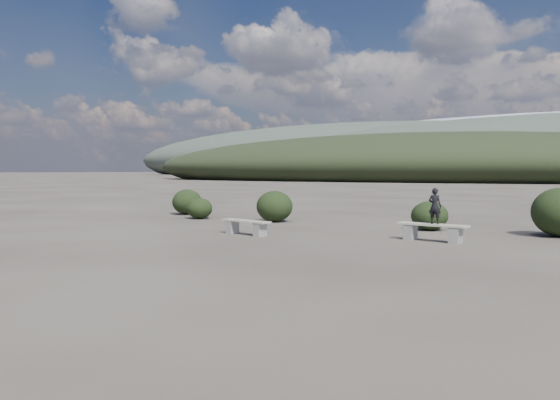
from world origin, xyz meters
The scene contains 8 objects.
ground centered at (0.00, 0.00, 0.00)m, with size 1200.00×1200.00×0.00m, color #312C26.
bench_left centered at (-1.70, 4.69, 0.26)m, with size 1.73×0.70×0.42m.
bench_right centered at (3.26, 5.91, 0.28)m, with size 1.87×0.65×0.46m.
seated_person centered at (3.32, 5.90, 0.92)m, with size 0.34×0.22×0.93m, color black.
shrub_a centered at (-6.16, 8.18, 0.40)m, with size 0.97×0.97×0.79m, color black.
shrub_b centered at (-3.04, 8.52, 0.56)m, with size 1.30×1.30×1.11m, color black.
shrub_c centered at (2.48, 8.55, 0.45)m, with size 1.12×1.12×0.89m, color black.
shrub_f centered at (-7.91, 9.54, 0.52)m, with size 1.24×1.24×1.05m, color black.
Camera 1 is at (6.91, -8.14, 1.82)m, focal length 35.00 mm.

